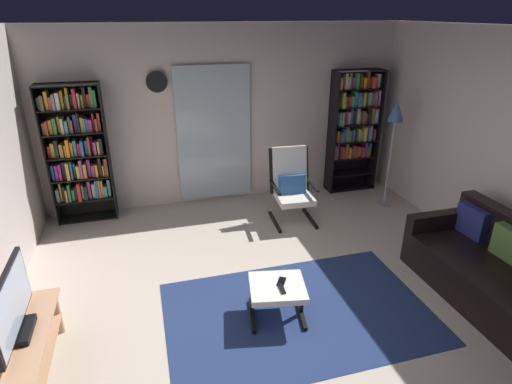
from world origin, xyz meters
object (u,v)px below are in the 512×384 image
at_px(tv_stand, 23,352).
at_px(bookshelf_near_sofa, 354,123).
at_px(lounge_armchair, 292,184).
at_px(bookshelf_near_tv, 77,150).
at_px(ottoman, 277,291).
at_px(leather_sofa, 504,277).
at_px(wall_clock, 157,82).
at_px(floor_lamp_by_shelf, 395,119).
at_px(tv_remote, 282,289).
at_px(television, 12,308).
at_px(cell_phone, 281,281).

relative_size(tv_stand, bookshelf_near_sofa, 0.58).
bearing_deg(bookshelf_near_sofa, lounge_armchair, -148.93).
xyz_separation_m(bookshelf_near_tv, ottoman, (1.94, -2.73, -0.72)).
distance_m(leather_sofa, wall_clock, 4.74).
bearing_deg(ottoman, bookshelf_near_sofa, 51.62).
bearing_deg(lounge_armchair, wall_clock, 150.89).
height_order(floor_lamp_by_shelf, wall_clock, wall_clock).
xyz_separation_m(bookshelf_near_tv, wall_clock, (1.13, 0.13, 0.83)).
xyz_separation_m(leather_sofa, lounge_armchair, (-1.40, 2.34, 0.24)).
distance_m(tv_remote, floor_lamp_by_shelf, 3.28).
bearing_deg(floor_lamp_by_shelf, lounge_armchair, -178.33).
relative_size(leather_sofa, floor_lamp_by_shelf, 1.22).
bearing_deg(bookshelf_near_sofa, tv_stand, -145.81).
bearing_deg(wall_clock, floor_lamp_by_shelf, -15.36).
xyz_separation_m(leather_sofa, tv_remote, (-2.23, 0.33, 0.07)).
relative_size(leather_sofa, lounge_armchair, 1.91).
bearing_deg(lounge_armchair, ottoman, -113.60).
height_order(bookshelf_near_sofa, wall_clock, wall_clock).
bearing_deg(leather_sofa, television, 177.04).
height_order(leather_sofa, wall_clock, wall_clock).
bearing_deg(bookshelf_near_tv, leather_sofa, -36.79).
height_order(bookshelf_near_tv, bookshelf_near_sofa, bookshelf_near_sofa).
distance_m(leather_sofa, floor_lamp_by_shelf, 2.60).
distance_m(bookshelf_near_sofa, ottoman, 3.57).
distance_m(bookshelf_near_sofa, wall_clock, 3.07).
bearing_deg(wall_clock, tv_stand, -113.60).
distance_m(television, ottoman, 2.19).
distance_m(lounge_armchair, tv_remote, 2.18).
relative_size(tv_stand, lounge_armchair, 1.08).
xyz_separation_m(leather_sofa, floor_lamp_by_shelf, (0.14, 2.38, 1.03)).
height_order(tv_stand, wall_clock, wall_clock).
distance_m(television, lounge_armchair, 3.67).
relative_size(cell_phone, floor_lamp_by_shelf, 0.09).
bearing_deg(ottoman, cell_phone, 34.98).
distance_m(bookshelf_near_tv, bookshelf_near_sofa, 4.11).
bearing_deg(television, bookshelf_near_tv, 85.97).
bearing_deg(lounge_armchair, cell_phone, -112.67).
xyz_separation_m(lounge_armchair, ottoman, (-0.85, -1.94, -0.24)).
relative_size(television, bookshelf_near_sofa, 0.45).
xyz_separation_m(ottoman, wall_clock, (-0.81, 2.86, 1.55)).
bearing_deg(leather_sofa, wall_clock, 133.15).
xyz_separation_m(cell_phone, floor_lamp_by_shelf, (2.34, 1.94, 0.96)).
bearing_deg(tv_stand, lounge_armchair, 35.49).
height_order(ottoman, tv_remote, tv_remote).
relative_size(bookshelf_near_tv, wall_clock, 6.55).
bearing_deg(tv_remote, cell_phone, 75.71).
bearing_deg(tv_stand, leather_sofa, -2.64).
relative_size(lounge_armchair, ottoman, 1.70).
bearing_deg(leather_sofa, tv_stand, 177.36).
bearing_deg(bookshelf_near_tv, wall_clock, 6.58).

